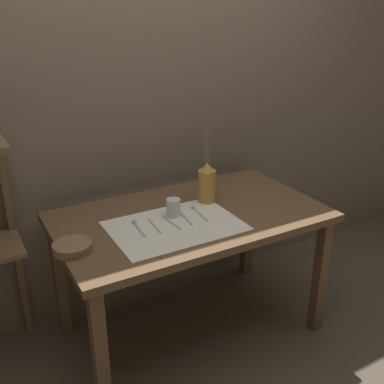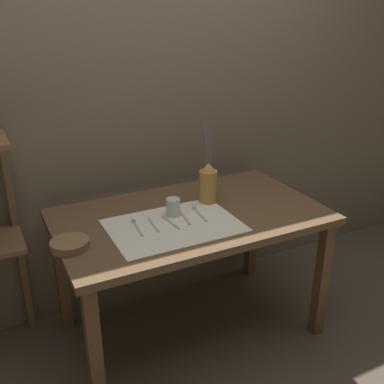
{
  "view_description": "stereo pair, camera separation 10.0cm",
  "coord_description": "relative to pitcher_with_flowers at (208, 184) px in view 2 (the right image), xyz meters",
  "views": [
    {
      "loc": [
        -1.03,
        -1.85,
        1.75
      ],
      "look_at": [
        0.01,
        0.0,
        0.87
      ],
      "focal_mm": 42.0,
      "sensor_mm": 36.0,
      "label": 1
    },
    {
      "loc": [
        -0.94,
        -1.9,
        1.75
      ],
      "look_at": [
        0.01,
        0.0,
        0.87
      ],
      "focal_mm": 42.0,
      "sensor_mm": 36.0,
      "label": 2
    }
  ],
  "objects": [
    {
      "name": "ground_plane",
      "position": [
        -0.15,
        -0.09,
        -0.85
      ],
      "size": [
        12.0,
        12.0,
        0.0
      ],
      "primitive_type": "plane",
      "color": "brown"
    },
    {
      "name": "stone_wall_back",
      "position": [
        -0.15,
        0.42,
        0.35
      ],
      "size": [
        7.0,
        0.06,
        2.4
      ],
      "color": "#6B5E4C",
      "rests_on": "ground_plane"
    },
    {
      "name": "wooden_table",
      "position": [
        -0.15,
        -0.09,
        -0.2
      ],
      "size": [
        1.39,
        0.81,
        0.75
      ],
      "color": "brown",
      "rests_on": "ground_plane"
    },
    {
      "name": "linen_cloth",
      "position": [
        -0.29,
        -0.18,
        -0.11
      ],
      "size": [
        0.64,
        0.45,
        0.0
      ],
      "color": "silver",
      "rests_on": "wooden_table"
    },
    {
      "name": "pitcher_with_flowers",
      "position": [
        0.0,
        0.0,
        0.0
      ],
      "size": [
        0.1,
        0.1,
        0.45
      ],
      "color": "#B7843D",
      "rests_on": "wooden_table"
    },
    {
      "name": "wooden_bowl",
      "position": [
        -0.8,
        -0.17,
        -0.09
      ],
      "size": [
        0.17,
        0.17,
        0.04
      ],
      "color": "brown",
      "rests_on": "wooden_table"
    },
    {
      "name": "glass_tumbler_near",
      "position": [
        -0.25,
        -0.08,
        -0.06
      ],
      "size": [
        0.07,
        0.07,
        0.09
      ],
      "color": "silver",
      "rests_on": "wooden_table"
    },
    {
      "name": "spoon_inner",
      "position": [
        -0.46,
        -0.09,
        -0.1
      ],
      "size": [
        0.03,
        0.18,
        0.02
      ],
      "color": "#A8A8AD",
      "rests_on": "wooden_table"
    },
    {
      "name": "fork_inner",
      "position": [
        -0.38,
        -0.14,
        -0.1
      ],
      "size": [
        0.02,
        0.16,
        0.0
      ],
      "color": "#A8A8AD",
      "rests_on": "wooden_table"
    },
    {
      "name": "knife_center",
      "position": [
        -0.29,
        -0.15,
        -0.1
      ],
      "size": [
        0.03,
        0.16,
        0.0
      ],
      "color": "#A8A8AD",
      "rests_on": "wooden_table"
    },
    {
      "name": "fork_outer",
      "position": [
        -0.21,
        -0.13,
        -0.1
      ],
      "size": [
        0.03,
        0.16,
        0.0
      ],
      "color": "#A8A8AD",
      "rests_on": "wooden_table"
    },
    {
      "name": "spoon_outer",
      "position": [
        -0.12,
        -0.08,
        -0.1
      ],
      "size": [
        0.03,
        0.18,
        0.02
      ],
      "color": "#A8A8AD",
      "rests_on": "wooden_table"
    }
  ]
}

